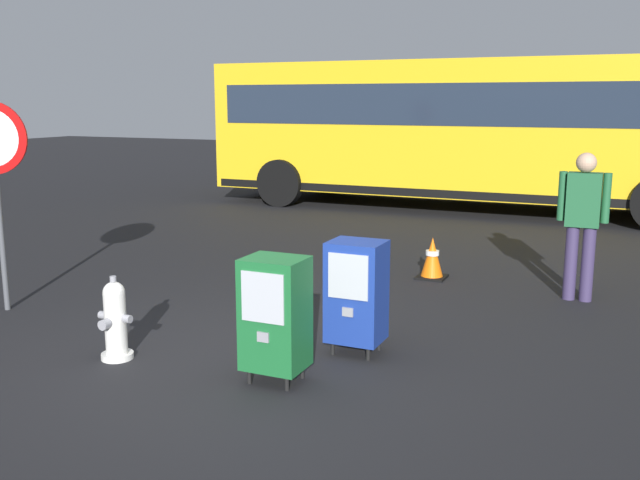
{
  "coord_description": "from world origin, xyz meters",
  "views": [
    {
      "loc": [
        3.05,
        -4.95,
        2.23
      ],
      "look_at": [
        0.3,
        1.2,
        0.9
      ],
      "focal_mm": 39.76,
      "sensor_mm": 36.0,
      "label": 1
    }
  ],
  "objects_px": {
    "newspaper_box_primary": "(356,291)",
    "bus_near": "(467,126)",
    "newspaper_box_secondary": "(275,313)",
    "bus_far": "(523,121)",
    "traffic_cone": "(432,258)",
    "fire_hydrant": "(115,320)",
    "pedestrian": "(582,218)"
  },
  "relations": [
    {
      "from": "newspaper_box_primary",
      "to": "bus_near",
      "type": "height_order",
      "value": "bus_near"
    },
    {
      "from": "newspaper_box_primary",
      "to": "bus_near",
      "type": "xyz_separation_m",
      "value": [
        -1.05,
        8.96,
        1.14
      ]
    },
    {
      "from": "newspaper_box_primary",
      "to": "newspaper_box_secondary",
      "type": "bearing_deg",
      "value": -111.82
    },
    {
      "from": "newspaper_box_secondary",
      "to": "bus_far",
      "type": "height_order",
      "value": "bus_far"
    },
    {
      "from": "newspaper_box_primary",
      "to": "bus_far",
      "type": "xyz_separation_m",
      "value": [
        -0.63,
        13.65,
        1.14
      ]
    },
    {
      "from": "bus_far",
      "to": "traffic_cone",
      "type": "bearing_deg",
      "value": -84.68
    },
    {
      "from": "traffic_cone",
      "to": "bus_far",
      "type": "xyz_separation_m",
      "value": [
        -0.53,
        10.72,
        1.45
      ]
    },
    {
      "from": "bus_far",
      "to": "newspaper_box_primary",
      "type": "bearing_deg",
      "value": -84.87
    },
    {
      "from": "newspaper_box_primary",
      "to": "newspaper_box_secondary",
      "type": "distance_m",
      "value": 0.95
    },
    {
      "from": "fire_hydrant",
      "to": "traffic_cone",
      "type": "height_order",
      "value": "fire_hydrant"
    },
    {
      "from": "fire_hydrant",
      "to": "traffic_cone",
      "type": "distance_m",
      "value": 4.31
    },
    {
      "from": "newspaper_box_primary",
      "to": "bus_near",
      "type": "distance_m",
      "value": 9.09
    },
    {
      "from": "fire_hydrant",
      "to": "bus_far",
      "type": "relative_size",
      "value": 0.07
    },
    {
      "from": "newspaper_box_secondary",
      "to": "pedestrian",
      "type": "xyz_separation_m",
      "value": [
        2.03,
        3.5,
        0.38
      ]
    },
    {
      "from": "bus_near",
      "to": "newspaper_box_secondary",
      "type": "bearing_deg",
      "value": -85.88
    },
    {
      "from": "newspaper_box_primary",
      "to": "pedestrian",
      "type": "height_order",
      "value": "pedestrian"
    },
    {
      "from": "traffic_cone",
      "to": "bus_far",
      "type": "bearing_deg",
      "value": 92.85
    },
    {
      "from": "bus_near",
      "to": "bus_far",
      "type": "relative_size",
      "value": 0.99
    },
    {
      "from": "traffic_cone",
      "to": "bus_near",
      "type": "xyz_separation_m",
      "value": [
        -0.95,
        6.03,
        1.45
      ]
    },
    {
      "from": "newspaper_box_primary",
      "to": "bus_near",
      "type": "bearing_deg",
      "value": 96.69
    },
    {
      "from": "fire_hydrant",
      "to": "bus_far",
      "type": "bearing_deg",
      "value": 85.21
    },
    {
      "from": "fire_hydrant",
      "to": "pedestrian",
      "type": "bearing_deg",
      "value": 45.68
    },
    {
      "from": "newspaper_box_secondary",
      "to": "bus_far",
      "type": "distance_m",
      "value": 14.58
    },
    {
      "from": "traffic_cone",
      "to": "bus_near",
      "type": "distance_m",
      "value": 6.27
    },
    {
      "from": "newspaper_box_secondary",
      "to": "bus_near",
      "type": "xyz_separation_m",
      "value": [
        -0.7,
        9.83,
        1.14
      ]
    },
    {
      "from": "traffic_cone",
      "to": "bus_far",
      "type": "relative_size",
      "value": 0.05
    },
    {
      "from": "pedestrian",
      "to": "traffic_cone",
      "type": "relative_size",
      "value": 3.15
    },
    {
      "from": "traffic_cone",
      "to": "pedestrian",
      "type": "bearing_deg",
      "value": -9.81
    },
    {
      "from": "newspaper_box_secondary",
      "to": "bus_near",
      "type": "height_order",
      "value": "bus_near"
    },
    {
      "from": "pedestrian",
      "to": "bus_near",
      "type": "height_order",
      "value": "bus_near"
    },
    {
      "from": "fire_hydrant",
      "to": "traffic_cone",
      "type": "bearing_deg",
      "value": 65.84
    },
    {
      "from": "newspaper_box_secondary",
      "to": "bus_far",
      "type": "bearing_deg",
      "value": 91.11
    }
  ]
}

